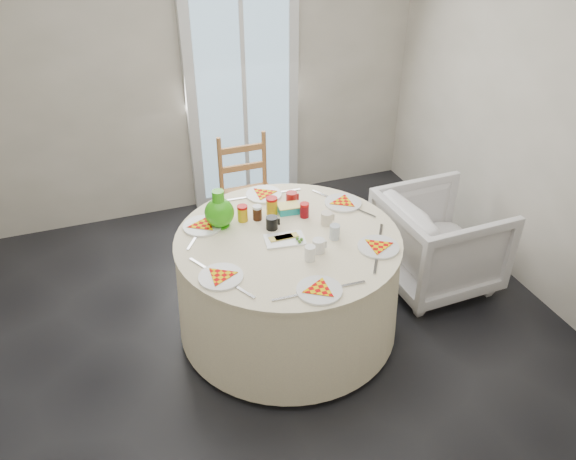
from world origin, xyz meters
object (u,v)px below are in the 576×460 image
object	(u,v)px
table	(288,284)
wooden_chair	(250,198)
green_pitcher	(219,209)
armchair	(439,238)

from	to	relation	value
table	wooden_chair	bearing A→B (deg)	87.14
wooden_chair	table	bearing A→B (deg)	-92.75
table	green_pitcher	xyz separation A→B (m)	(-0.36, 0.28, 0.49)
wooden_chair	armchair	bearing A→B (deg)	-38.13
wooden_chair	green_pitcher	xyz separation A→B (m)	(-0.41, -0.75, 0.40)
table	green_pitcher	size ratio (longest dim) A/B	5.93
table	wooden_chair	distance (m)	1.04
green_pitcher	table	bearing A→B (deg)	-18.53
table	wooden_chair	world-z (taller)	wooden_chair
wooden_chair	green_pitcher	size ratio (longest dim) A/B	3.86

